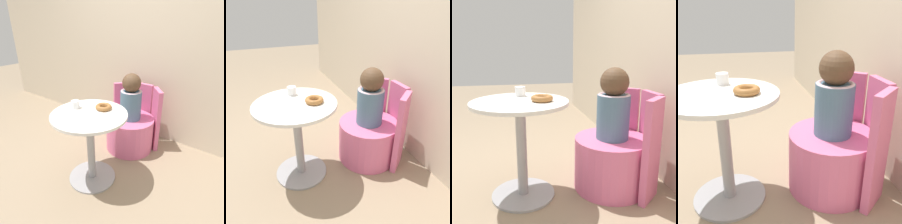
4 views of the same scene
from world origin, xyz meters
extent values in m
plane|color=gray|center=(0.00, 0.00, 0.00)|extent=(12.00, 12.00, 0.00)
cube|color=beige|center=(0.00, 1.13, 1.20)|extent=(6.00, 0.06, 2.40)
cylinder|color=#99999E|center=(0.06, -0.04, 0.01)|extent=(0.47, 0.47, 0.02)
cylinder|color=#99999E|center=(0.06, -0.04, 0.36)|extent=(0.07, 0.07, 0.68)
cylinder|color=white|center=(0.06, -0.04, 0.71)|extent=(0.68, 0.68, 0.02)
cylinder|color=#DB6693|center=(0.08, 0.65, 0.20)|extent=(0.57, 0.57, 0.41)
cube|color=#DB6693|center=(0.08, 0.96, 0.38)|extent=(0.24, 0.05, 0.75)
cube|color=#DB6693|center=(0.31, 0.85, 0.38)|extent=(0.19, 0.22, 0.75)
cube|color=#DB6693|center=(-0.16, 0.85, 0.38)|extent=(0.19, 0.22, 0.75)
cylinder|color=slate|center=(0.08, 0.65, 0.57)|extent=(0.24, 0.24, 0.33)
torus|color=beige|center=(0.08, 0.65, 0.73)|extent=(0.24, 0.24, 0.04)
sphere|color=brown|center=(0.08, 0.65, 0.84)|extent=(0.21, 0.21, 0.21)
torus|color=#9E6633|center=(0.10, 0.11, 0.74)|extent=(0.15, 0.15, 0.04)
cylinder|color=white|center=(-0.12, -0.02, 0.76)|extent=(0.08, 0.08, 0.07)
camera|label=1|loc=(1.16, -1.19, 1.47)|focal=32.00mm
camera|label=2|loc=(1.65, -0.30, 1.47)|focal=35.00mm
camera|label=3|loc=(1.85, -0.10, 1.08)|focal=42.00mm
camera|label=4|loc=(1.52, 0.06, 1.17)|focal=42.00mm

